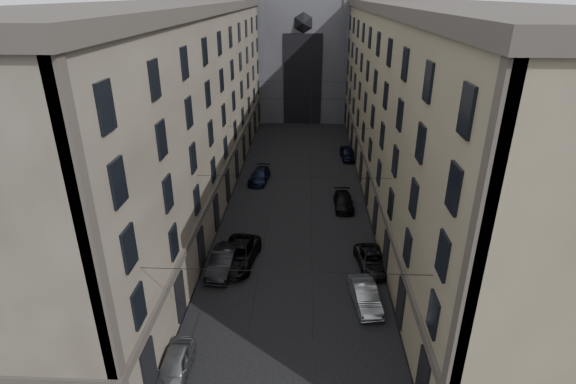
# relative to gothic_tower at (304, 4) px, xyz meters

# --- Properties ---
(sidewalk_left) EXTENTS (7.00, 80.00, 0.15)m
(sidewalk_left) POSITION_rel_gothic_tower_xyz_m (-10.50, -38.96, -17.72)
(sidewalk_left) COLOR #383533
(sidewalk_left) RESTS_ON ground
(sidewalk_right) EXTENTS (7.00, 80.00, 0.15)m
(sidewalk_right) POSITION_rel_gothic_tower_xyz_m (10.50, -38.96, -17.72)
(sidewalk_right) COLOR #383533
(sidewalk_right) RESTS_ON ground
(building_left) EXTENTS (13.60, 60.60, 18.85)m
(building_left) POSITION_rel_gothic_tower_xyz_m (-13.44, -38.96, -8.45)
(building_left) COLOR #454035
(building_left) RESTS_ON ground
(building_right) EXTENTS (13.60, 60.60, 18.85)m
(building_right) POSITION_rel_gothic_tower_xyz_m (13.44, -38.96, -8.45)
(building_right) COLOR brown
(building_right) RESTS_ON ground
(gothic_tower) EXTENTS (35.00, 23.00, 58.00)m
(gothic_tower) POSITION_rel_gothic_tower_xyz_m (0.00, 0.00, 0.00)
(gothic_tower) COLOR #2D2D33
(gothic_tower) RESTS_ON ground
(tram_wires) EXTENTS (14.00, 60.00, 0.43)m
(tram_wires) POSITION_rel_gothic_tower_xyz_m (0.00, -39.33, -10.55)
(tram_wires) COLOR black
(tram_wires) RESTS_ON ground
(car_left_near) EXTENTS (1.73, 4.19, 1.42)m
(car_left_near) POSITION_rel_gothic_tower_xyz_m (-6.20, -64.42, -17.09)
(car_left_near) COLOR slate
(car_left_near) RESTS_ON ground
(car_left_midnear) EXTENTS (2.15, 5.08, 1.63)m
(car_left_midnear) POSITION_rel_gothic_tower_xyz_m (-5.32, -53.90, -16.98)
(car_left_midnear) COLOR black
(car_left_midnear) RESTS_ON ground
(car_left_midfar) EXTENTS (3.41, 6.11, 1.62)m
(car_left_midfar) POSITION_rel_gothic_tower_xyz_m (-4.36, -52.88, -16.99)
(car_left_midfar) COLOR black
(car_left_midfar) RESTS_ON ground
(car_left_far) EXTENTS (2.44, 4.90, 1.37)m
(car_left_far) POSITION_rel_gothic_tower_xyz_m (-4.40, -35.97, -17.11)
(car_left_far) COLOR black
(car_left_far) RESTS_ON ground
(car_right_near) EXTENTS (2.12, 4.57, 1.45)m
(car_right_near) POSITION_rel_gothic_tower_xyz_m (5.08, -57.59, -17.07)
(car_right_near) COLOR gray
(car_right_near) RESTS_ON ground
(car_right_midnear) EXTENTS (2.64, 4.84, 1.28)m
(car_right_midnear) POSITION_rel_gothic_tower_xyz_m (6.13, -52.98, -17.16)
(car_right_midnear) COLOR black
(car_right_midnear) RESTS_ON ground
(car_right_midfar) EXTENTS (1.92, 4.55, 1.31)m
(car_right_midfar) POSITION_rel_gothic_tower_xyz_m (4.65, -42.37, -17.14)
(car_right_midfar) COLOR black
(car_right_midfar) RESTS_ON ground
(car_right_far) EXTENTS (2.10, 4.56, 1.51)m
(car_right_far) POSITION_rel_gothic_tower_xyz_m (6.20, -27.86, -17.04)
(car_right_far) COLOR black
(car_right_far) RESTS_ON ground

